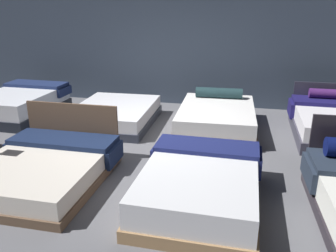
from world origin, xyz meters
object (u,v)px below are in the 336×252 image
bed_2 (200,185)px  bed_7 (334,123)px  bed_5 (115,114)px  bed_6 (217,118)px  bed_1 (45,167)px  bed_4 (21,104)px

bed_2 → bed_7: bed_7 is taller
bed_5 → bed_6: bed_6 is taller
bed_1 → bed_7: bed_1 is taller
bed_2 → bed_7: 3.64m
bed_1 → bed_5: 2.61m
bed_6 → bed_1: bearing=-131.0°
bed_2 → bed_4: size_ratio=0.96×
bed_1 → bed_2: bearing=-2.6°
bed_1 → bed_4: size_ratio=0.97×
bed_4 → bed_6: bearing=1.8°
bed_7 → bed_1: bearing=-147.2°
bed_1 → bed_6: bearing=51.1°
bed_5 → bed_6: size_ratio=0.95×
bed_4 → bed_7: size_ratio=1.00×
bed_6 → bed_2: bearing=-91.3°
bed_1 → bed_7: 5.24m
bed_4 → bed_6: bed_6 is taller
bed_1 → bed_6: size_ratio=0.91×
bed_4 → bed_7: 6.63m
bed_2 → bed_4: bearing=148.9°
bed_2 → bed_7: size_ratio=0.96×
bed_1 → bed_6: bed_1 is taller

